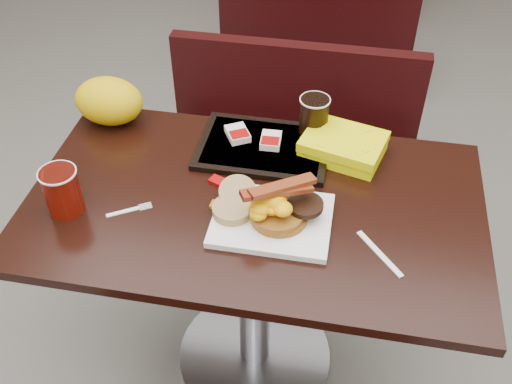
% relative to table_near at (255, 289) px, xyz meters
% --- Properties ---
extents(floor, '(6.00, 7.00, 0.01)m').
position_rel_table_near_xyz_m(floor, '(0.00, 0.00, -0.38)').
color(floor, slate).
rests_on(floor, ground).
extents(table_near, '(1.20, 0.70, 0.75)m').
position_rel_table_near_xyz_m(table_near, '(0.00, 0.00, 0.00)').
color(table_near, black).
rests_on(table_near, floor).
extents(bench_near_n, '(1.00, 0.46, 0.72)m').
position_rel_table_near_xyz_m(bench_near_n, '(0.00, 0.70, -0.02)').
color(bench_near_n, black).
rests_on(bench_near_n, floor).
extents(bench_far_s, '(1.00, 0.46, 0.72)m').
position_rel_table_near_xyz_m(bench_far_s, '(0.00, 1.90, -0.02)').
color(bench_far_s, black).
rests_on(bench_far_s, floor).
extents(platter, '(0.30, 0.23, 0.02)m').
position_rel_table_near_xyz_m(platter, '(0.06, -0.07, 0.38)').
color(platter, white).
rests_on(platter, table_near).
extents(pancake_stack, '(0.17, 0.17, 0.03)m').
position_rel_table_near_xyz_m(pancake_stack, '(0.08, -0.07, 0.41)').
color(pancake_stack, '#905218').
rests_on(pancake_stack, platter).
extents(sausage_patty, '(0.11, 0.11, 0.01)m').
position_rel_table_near_xyz_m(sausage_patty, '(0.14, -0.05, 0.43)').
color(sausage_patty, black).
rests_on(sausage_patty, pancake_stack).
extents(scrambled_eggs, '(0.13, 0.12, 0.06)m').
position_rel_table_near_xyz_m(scrambled_eggs, '(0.07, -0.08, 0.45)').
color(scrambled_eggs, yellow).
rests_on(scrambled_eggs, pancake_stack).
extents(bacon_strips, '(0.20, 0.16, 0.01)m').
position_rel_table_near_xyz_m(bacon_strips, '(0.07, -0.07, 0.49)').
color(bacon_strips, '#480509').
rests_on(bacon_strips, scrambled_eggs).
extents(muffin_bottom, '(0.10, 0.10, 0.02)m').
position_rel_table_near_xyz_m(muffin_bottom, '(-0.04, -0.07, 0.40)').
color(muffin_bottom, '#A37E56').
rests_on(muffin_bottom, platter).
extents(muffin_top, '(0.12, 0.12, 0.06)m').
position_rel_table_near_xyz_m(muffin_top, '(-0.04, -0.02, 0.42)').
color(muffin_top, '#A37E56').
rests_on(muffin_top, platter).
extents(coffee_cup_near, '(0.09, 0.09, 0.13)m').
position_rel_table_near_xyz_m(coffee_cup_near, '(-0.47, -0.12, 0.44)').
color(coffee_cup_near, maroon).
rests_on(coffee_cup_near, table_near).
extents(fork, '(0.11, 0.08, 0.00)m').
position_rel_table_near_xyz_m(fork, '(-0.33, -0.11, 0.38)').
color(fork, white).
rests_on(fork, table_near).
extents(knife, '(0.12, 0.14, 0.00)m').
position_rel_table_near_xyz_m(knife, '(0.33, -0.13, 0.38)').
color(knife, white).
rests_on(knife, table_near).
extents(condiment_syrup, '(0.04, 0.03, 0.01)m').
position_rel_table_near_xyz_m(condiment_syrup, '(-0.09, -0.04, 0.38)').
color(condiment_syrup, '#B26407').
rests_on(condiment_syrup, table_near).
extents(condiment_ketchup, '(0.05, 0.04, 0.01)m').
position_rel_table_near_xyz_m(condiment_ketchup, '(-0.11, 0.05, 0.38)').
color(condiment_ketchup, '#8C0504').
rests_on(condiment_ketchup, table_near).
extents(tray, '(0.38, 0.27, 0.02)m').
position_rel_table_near_xyz_m(tray, '(-0.01, 0.22, 0.38)').
color(tray, black).
rests_on(tray, table_near).
extents(hashbrown_sleeve_left, '(0.09, 0.10, 0.02)m').
position_rel_table_near_xyz_m(hashbrown_sleeve_left, '(-0.10, 0.24, 0.40)').
color(hashbrown_sleeve_left, silver).
rests_on(hashbrown_sleeve_left, tray).
extents(hashbrown_sleeve_right, '(0.06, 0.08, 0.02)m').
position_rel_table_near_xyz_m(hashbrown_sleeve_right, '(0.01, 0.23, 0.40)').
color(hashbrown_sleeve_right, silver).
rests_on(hashbrown_sleeve_right, tray).
extents(coffee_cup_far, '(0.11, 0.11, 0.11)m').
position_rel_table_near_xyz_m(coffee_cup_far, '(0.12, 0.31, 0.45)').
color(coffee_cup_far, black).
rests_on(coffee_cup_far, tray).
extents(clamshell, '(0.26, 0.22, 0.06)m').
position_rel_table_near_xyz_m(clamshell, '(0.21, 0.24, 0.41)').
color(clamshell, '#E4E403').
rests_on(clamshell, table_near).
extents(paper_bag, '(0.25, 0.21, 0.14)m').
position_rel_table_near_xyz_m(paper_bag, '(-0.50, 0.27, 0.45)').
color(paper_bag, '#CD9806').
rests_on(paper_bag, table_near).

